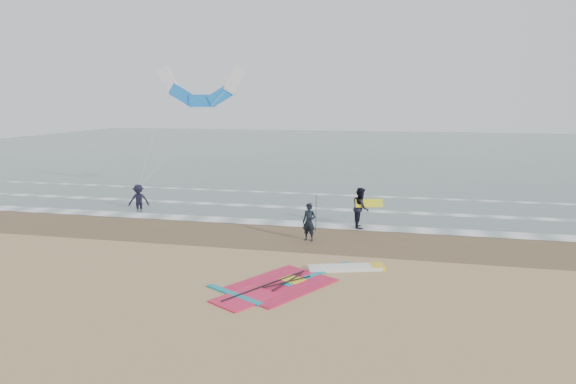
% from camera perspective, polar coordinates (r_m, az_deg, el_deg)
% --- Properties ---
extents(ground, '(120.00, 120.00, 0.00)m').
position_cam_1_polar(ground, '(17.39, 1.73, -10.23)').
color(ground, tan).
rests_on(ground, ground).
extents(sea_water, '(120.00, 80.00, 0.02)m').
position_cam_1_polar(sea_water, '(64.36, 9.96, 4.60)').
color(sea_water, '#47605E').
rests_on(sea_water, ground).
extents(wet_sand_band, '(120.00, 5.00, 0.01)m').
position_cam_1_polar(wet_sand_band, '(23.03, 4.60, -5.12)').
color(wet_sand_band, brown).
rests_on(wet_sand_band, ground).
extents(foam_waterline, '(120.00, 9.15, 0.02)m').
position_cam_1_polar(foam_waterline, '(27.30, 5.93, -2.66)').
color(foam_waterline, white).
rests_on(foam_waterline, ground).
extents(windsurf_rig, '(5.73, 5.42, 0.14)m').
position_cam_1_polar(windsurf_rig, '(17.65, 1.30, -9.78)').
color(windsurf_rig, white).
rests_on(windsurf_rig, ground).
extents(person_standing, '(0.70, 0.56, 1.67)m').
position_cam_1_polar(person_standing, '(22.36, 2.36, -3.36)').
color(person_standing, black).
rests_on(person_standing, ground).
extents(person_walking, '(0.86, 1.04, 1.96)m').
position_cam_1_polar(person_walking, '(24.83, 8.08, -1.75)').
color(person_walking, black).
rests_on(person_walking, ground).
extents(person_wading, '(1.29, 0.98, 1.77)m').
position_cam_1_polar(person_wading, '(29.90, -16.29, -0.22)').
color(person_wading, black).
rests_on(person_wading, ground).
extents(held_pole, '(0.17, 0.86, 1.82)m').
position_cam_1_polar(held_pole, '(22.22, 3.12, -2.41)').
color(held_pole, black).
rests_on(held_pole, ground).
extents(carried_kiteboard, '(1.30, 0.51, 0.39)m').
position_cam_1_polar(carried_kiteboard, '(24.65, 9.00, -1.24)').
color(carried_kiteboard, yellow).
rests_on(carried_kiteboard, ground).
extents(surf_kite, '(5.78, 4.18, 7.00)m').
position_cam_1_polar(surf_kite, '(32.13, -9.60, 11.06)').
color(surf_kite, white).
rests_on(surf_kite, ground).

